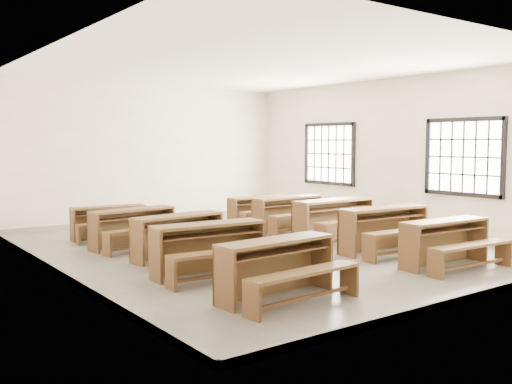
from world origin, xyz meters
TOP-DOWN VIEW (x-y plane):
  - room at (0.09, 0.00)m, footprint 8.50×8.50m
  - desk_set_0 at (-1.71, -2.80)m, footprint 1.64×0.92m
  - desk_set_1 at (-1.75, -1.30)m, footprint 1.70×0.97m
  - desk_set_2 at (-1.52, -0.00)m, footprint 1.66×1.00m
  - desk_set_3 at (-1.72, 1.32)m, footprint 1.62×0.96m
  - desk_set_4 at (-1.72, 2.49)m, footprint 1.47×0.87m
  - desk_set_5 at (1.45, -2.91)m, footprint 1.62×0.91m
  - desk_set_6 at (1.56, -1.61)m, footprint 1.76×0.99m
  - desk_set_7 at (1.68, -0.28)m, footprint 1.78×0.94m
  - desk_set_8 at (1.70, 1.15)m, footprint 1.64×0.88m
  - desk_set_9 at (1.73, 2.27)m, footprint 1.43×0.74m

SIDE VIEW (x-z plane):
  - desk_set_4 at x=-1.72m, z-range 0.05..0.69m
  - desk_set_9 at x=1.73m, z-range 0.05..0.70m
  - desk_set_3 at x=-1.72m, z-range 0.06..0.75m
  - desk_set_5 at x=1.45m, z-range 0.06..0.76m
  - desk_set_2 at x=-1.52m, z-range 0.06..0.77m
  - desk_set_0 at x=-1.71m, z-range 0.06..0.77m
  - desk_set_8 at x=1.70m, z-range 0.06..0.79m
  - desk_set_1 at x=-1.75m, z-range 0.06..0.80m
  - desk_set_6 at x=1.56m, z-range 0.06..0.83m
  - desk_set_7 at x=1.68m, z-range 0.07..0.86m
  - room at x=0.09m, z-range 0.54..3.74m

